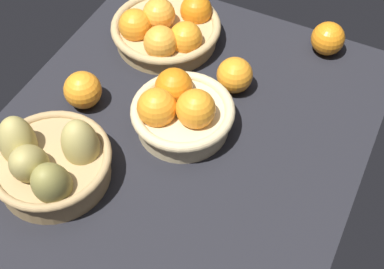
# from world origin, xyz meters

# --- Properties ---
(market_tray) EXTENTS (0.84, 0.72, 0.03)m
(market_tray) POSITION_xyz_m (0.00, 0.00, 0.01)
(market_tray) COLOR black
(market_tray) RESTS_ON ground
(basket_center) EXTENTS (0.21, 0.21, 0.12)m
(basket_center) POSITION_xyz_m (-0.01, -0.00, 0.08)
(basket_center) COLOR #D3BC8C
(basket_center) RESTS_ON market_tray
(basket_near_left) EXTENTS (0.25, 0.25, 0.11)m
(basket_near_left) POSITION_xyz_m (-0.22, -0.15, 0.07)
(basket_near_left) COLOR tan
(basket_near_left) RESTS_ON market_tray
(basket_near_right_pears) EXTENTS (0.22, 0.23, 0.14)m
(basket_near_right_pears) POSITION_xyz_m (0.20, -0.16, 0.08)
(basket_near_right_pears) COLOR tan
(basket_near_right_pears) RESTS_ON market_tray
(loose_orange_front_gap) EXTENTS (0.08, 0.08, 0.08)m
(loose_orange_front_gap) POSITION_xyz_m (0.02, -0.21, 0.07)
(loose_orange_front_gap) COLOR orange
(loose_orange_front_gap) RESTS_ON market_tray
(loose_orange_back_gap) EXTENTS (0.08, 0.08, 0.08)m
(loose_orange_back_gap) POSITION_xyz_m (-0.16, 0.05, 0.07)
(loose_orange_back_gap) COLOR orange
(loose_orange_back_gap) RESTS_ON market_tray
(loose_orange_side_gap) EXTENTS (0.08, 0.08, 0.08)m
(loose_orange_side_gap) POSITION_xyz_m (-0.36, 0.19, 0.07)
(loose_orange_side_gap) COLOR orange
(loose_orange_side_gap) RESTS_ON market_tray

